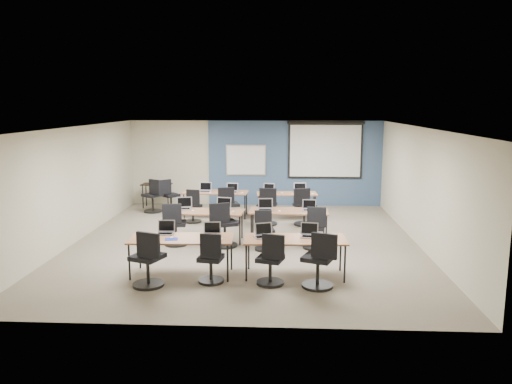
# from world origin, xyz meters

# --- Properties ---
(floor) EXTENTS (8.00, 9.00, 0.02)m
(floor) POSITION_xyz_m (0.00, 0.00, 0.00)
(floor) COLOR #6B6354
(floor) RESTS_ON ground
(ceiling) EXTENTS (8.00, 9.00, 0.02)m
(ceiling) POSITION_xyz_m (0.00, 0.00, 2.70)
(ceiling) COLOR white
(ceiling) RESTS_ON ground
(wall_back) EXTENTS (8.00, 0.04, 2.70)m
(wall_back) POSITION_xyz_m (0.00, 4.50, 1.35)
(wall_back) COLOR beige
(wall_back) RESTS_ON ground
(wall_front) EXTENTS (8.00, 0.04, 2.70)m
(wall_front) POSITION_xyz_m (0.00, -4.50, 1.35)
(wall_front) COLOR beige
(wall_front) RESTS_ON ground
(wall_left) EXTENTS (0.04, 9.00, 2.70)m
(wall_left) POSITION_xyz_m (-4.00, 0.00, 1.35)
(wall_left) COLOR beige
(wall_left) RESTS_ON ground
(wall_right) EXTENTS (0.04, 9.00, 2.70)m
(wall_right) POSITION_xyz_m (4.00, 0.00, 1.35)
(wall_right) COLOR beige
(wall_right) RESTS_ON ground
(blue_accent_panel) EXTENTS (5.50, 0.04, 2.70)m
(blue_accent_panel) POSITION_xyz_m (1.25, 4.47, 1.35)
(blue_accent_panel) COLOR #3D5977
(blue_accent_panel) RESTS_ON wall_back
(whiteboard) EXTENTS (1.28, 0.03, 0.98)m
(whiteboard) POSITION_xyz_m (-0.30, 4.43, 1.45)
(whiteboard) COLOR #B4B4B4
(whiteboard) RESTS_ON wall_back
(projector_screen) EXTENTS (2.40, 0.10, 1.82)m
(projector_screen) POSITION_xyz_m (2.20, 4.41, 1.89)
(projector_screen) COLOR black
(projector_screen) RESTS_ON wall_back
(training_table_front_left) EXTENTS (1.94, 0.81, 0.73)m
(training_table_front_left) POSITION_xyz_m (-1.04, -2.31, 0.69)
(training_table_front_left) COLOR #955D30
(training_table_front_left) RESTS_ON floor
(training_table_front_right) EXTENTS (1.91, 0.80, 0.73)m
(training_table_front_right) POSITION_xyz_m (1.10, -2.25, 0.69)
(training_table_front_right) COLOR brown
(training_table_front_right) RESTS_ON floor
(training_table_mid_left) EXTENTS (1.77, 0.74, 0.73)m
(training_table_mid_left) POSITION_xyz_m (-0.94, 0.08, 0.68)
(training_table_mid_left) COLOR brown
(training_table_mid_left) RESTS_ON floor
(training_table_mid_right) EXTENTS (1.86, 0.77, 0.73)m
(training_table_mid_right) POSITION_xyz_m (1.01, 0.25, 0.69)
(training_table_mid_right) COLOR olive
(training_table_mid_right) RESTS_ON floor
(training_table_back_left) EXTENTS (1.85, 0.77, 0.73)m
(training_table_back_left) POSITION_xyz_m (-1.06, 2.71, 0.69)
(training_table_back_left) COLOR #A16F31
(training_table_back_left) RESTS_ON floor
(training_table_back_right) EXTENTS (1.69, 0.71, 0.73)m
(training_table_back_right) POSITION_xyz_m (0.99, 2.57, 0.68)
(training_table_back_right) COLOR brown
(training_table_back_right) RESTS_ON floor
(laptop_0) EXTENTS (0.33, 0.28, 0.25)m
(laptop_0) POSITION_xyz_m (-1.41, -2.02, 0.79)
(laptop_0) COLOR #BEBEBE
(laptop_0) RESTS_ON training_table_front_left
(mouse_0) EXTENTS (0.09, 0.11, 0.03)m
(mouse_0) POSITION_xyz_m (-1.22, -2.34, 0.74)
(mouse_0) COLOR white
(mouse_0) RESTS_ON training_table_front_left
(task_chair_0) EXTENTS (0.59, 0.56, 1.04)m
(task_chair_0) POSITION_xyz_m (-1.52, -2.97, 0.43)
(task_chair_0) COLOR black
(task_chair_0) RESTS_ON floor
(laptop_1) EXTENTS (0.33, 0.28, 0.25)m
(laptop_1) POSITION_xyz_m (-0.49, -2.11, 0.79)
(laptop_1) COLOR silver
(laptop_1) RESTS_ON training_table_front_left
(mouse_1) EXTENTS (0.07, 0.10, 0.03)m
(mouse_1) POSITION_xyz_m (-0.29, -2.38, 0.74)
(mouse_1) COLOR white
(mouse_1) RESTS_ON training_table_front_left
(task_chair_1) EXTENTS (0.47, 0.47, 0.96)m
(task_chair_1) POSITION_xyz_m (-0.43, -2.72, 0.39)
(task_chair_1) COLOR black
(task_chair_1) RESTS_ON floor
(laptop_2) EXTENTS (0.34, 0.29, 0.25)m
(laptop_2) POSITION_xyz_m (0.50, -2.16, 0.79)
(laptop_2) COLOR #B4B4C1
(laptop_2) RESTS_ON training_table_front_right
(mouse_2) EXTENTS (0.08, 0.10, 0.03)m
(mouse_2) POSITION_xyz_m (0.74, -2.31, 0.74)
(mouse_2) COLOR white
(mouse_2) RESTS_ON training_table_front_right
(task_chair_2) EXTENTS (0.50, 0.50, 0.98)m
(task_chair_2) POSITION_xyz_m (0.66, -2.76, 0.40)
(task_chair_2) COLOR black
(task_chair_2) RESTS_ON floor
(laptop_3) EXTENTS (0.34, 0.29, 0.26)m
(laptop_3) POSITION_xyz_m (1.38, -2.09, 0.79)
(laptop_3) COLOR #BBBBC2
(laptop_3) RESTS_ON training_table_front_right
(mouse_3) EXTENTS (0.07, 0.10, 0.03)m
(mouse_3) POSITION_xyz_m (1.64, -2.34, 0.74)
(mouse_3) COLOR white
(mouse_3) RESTS_ON training_table_front_right
(task_chair_3) EXTENTS (0.59, 0.56, 1.04)m
(task_chair_3) POSITION_xyz_m (1.51, -2.86, 0.43)
(task_chair_3) COLOR black
(task_chair_3) RESTS_ON floor
(laptop_4) EXTENTS (0.36, 0.31, 0.27)m
(laptop_4) POSITION_xyz_m (-1.51, 0.31, 0.80)
(laptop_4) COLOR silver
(laptop_4) RESTS_ON training_table_mid_left
(mouse_4) EXTENTS (0.07, 0.11, 0.03)m
(mouse_4) POSITION_xyz_m (-1.24, 0.04, 0.74)
(mouse_4) COLOR white
(mouse_4) RESTS_ON training_table_mid_left
(task_chair_4) EXTENTS (0.53, 0.53, 1.01)m
(task_chair_4) POSITION_xyz_m (-1.60, -0.34, 0.42)
(task_chair_4) COLOR black
(task_chair_4) RESTS_ON floor
(laptop_5) EXTENTS (0.36, 0.31, 0.27)m
(laptop_5) POSITION_xyz_m (-0.55, 0.33, 0.80)
(laptop_5) COLOR #AFAFB4
(laptop_5) RESTS_ON training_table_mid_left
(mouse_5) EXTENTS (0.07, 0.10, 0.03)m
(mouse_5) POSITION_xyz_m (-0.29, 0.02, 0.74)
(mouse_5) COLOR white
(mouse_5) RESTS_ON training_table_mid_left
(task_chair_5) EXTENTS (0.61, 0.58, 1.05)m
(task_chair_5) POSITION_xyz_m (-0.47, -0.39, 0.44)
(task_chair_5) COLOR black
(task_chair_5) RESTS_ON floor
(laptop_6) EXTENTS (0.35, 0.30, 0.27)m
(laptop_6) POSITION_xyz_m (0.45, 0.28, 0.80)
(laptop_6) COLOR silver
(laptop_6) RESTS_ON training_table_mid_right
(mouse_6) EXTENTS (0.08, 0.11, 0.03)m
(mouse_6) POSITION_xyz_m (0.79, 0.12, 0.74)
(mouse_6) COLOR white
(mouse_6) RESTS_ON training_table_mid_right
(task_chair_6) EXTENTS (0.46, 0.46, 0.95)m
(task_chair_6) POSITION_xyz_m (0.47, -0.63, 0.39)
(task_chair_6) COLOR black
(task_chair_6) RESTS_ON floor
(laptop_7) EXTENTS (0.32, 0.28, 0.25)m
(laptop_7) POSITION_xyz_m (1.50, 0.29, 0.79)
(laptop_7) COLOR #A4A4B0
(laptop_7) RESTS_ON training_table_mid_right
(mouse_7) EXTENTS (0.08, 0.11, 0.03)m
(mouse_7) POSITION_xyz_m (1.73, 0.10, 0.74)
(mouse_7) COLOR white
(mouse_7) RESTS_ON training_table_mid_right
(task_chair_7) EXTENTS (0.51, 0.51, 0.99)m
(task_chair_7) POSITION_xyz_m (1.59, -0.45, 0.41)
(task_chair_7) COLOR black
(task_chair_7) RESTS_ON floor
(laptop_8) EXTENTS (0.34, 0.29, 0.26)m
(laptop_8) POSITION_xyz_m (-1.36, 2.71, 0.79)
(laptop_8) COLOR silver
(laptop_8) RESTS_ON training_table_back_left
(mouse_8) EXTENTS (0.08, 0.10, 0.03)m
(mouse_8) POSITION_xyz_m (-1.19, 2.51, 0.74)
(mouse_8) COLOR white
(mouse_8) RESTS_ON training_table_back_left
(task_chair_8) EXTENTS (0.46, 0.46, 0.95)m
(task_chair_8) POSITION_xyz_m (-1.58, 1.90, 0.39)
(task_chair_8) COLOR black
(task_chair_8) RESTS_ON floor
(laptop_9) EXTENTS (0.33, 0.28, 0.25)m
(laptop_9) POSITION_xyz_m (-0.57, 2.66, 0.79)
(laptop_9) COLOR #B5B5B5
(laptop_9) RESTS_ON training_table_back_left
(mouse_9) EXTENTS (0.09, 0.11, 0.04)m
(mouse_9) POSITION_xyz_m (-0.28, 2.52, 0.74)
(mouse_9) COLOR white
(mouse_9) RESTS_ON training_table_back_left
(task_chair_9) EXTENTS (0.56, 0.54, 1.02)m
(task_chair_9) POSITION_xyz_m (-0.59, 1.89, 0.42)
(task_chair_9) COLOR black
(task_chair_9) RESTS_ON floor
(laptop_10) EXTENTS (0.33, 0.28, 0.25)m
(laptop_10) POSITION_xyz_m (0.48, 2.69, 0.79)
(laptop_10) COLOR #A9AAB4
(laptop_10) RESTS_ON training_table_back_right
(mouse_10) EXTENTS (0.08, 0.11, 0.04)m
(mouse_10) POSITION_xyz_m (0.85, 2.52, 0.74)
(mouse_10) COLOR white
(mouse_10) RESTS_ON training_table_back_right
(task_chair_10) EXTENTS (0.56, 0.56, 1.04)m
(task_chair_10) POSITION_xyz_m (0.46, 1.74, 0.43)
(task_chair_10) COLOR black
(task_chair_10) RESTS_ON floor
(laptop_11) EXTENTS (0.36, 0.30, 0.27)m
(laptop_11) POSITION_xyz_m (1.37, 2.71, 0.80)
(laptop_11) COLOR #B4B4B9
(laptop_11) RESTS_ON training_table_back_right
(mouse_11) EXTENTS (0.07, 0.11, 0.03)m
(mouse_11) POSITION_xyz_m (1.71, 2.43, 0.74)
(mouse_11) COLOR white
(mouse_11) RESTS_ON training_table_back_right
(task_chair_11) EXTENTS (0.59, 0.56, 1.03)m
(task_chair_11) POSITION_xyz_m (1.44, 1.76, 0.43)
(task_chair_11) COLOR black
(task_chair_11) RESTS_ON floor
(blue_mousepad) EXTENTS (0.27, 0.23, 0.01)m
(blue_mousepad) POSITION_xyz_m (-1.21, -2.42, 0.73)
(blue_mousepad) COLOR #16299A
(blue_mousepad) RESTS_ON training_table_front_left
(snack_bowl) EXTENTS (0.37, 0.37, 0.07)m
(snack_bowl) POSITION_xyz_m (-0.47, -2.33, 0.77)
(snack_bowl) COLOR brown
(snack_bowl) RESTS_ON training_table_front_left
(snack_plate) EXTENTS (0.18, 0.18, 0.01)m
(snack_plate) POSITION_xyz_m (0.57, -2.39, 0.74)
(snack_plate) COLOR white
(snack_plate) RESTS_ON training_table_front_right
(coffee_cup) EXTENTS (0.08, 0.08, 0.06)m
(coffee_cup) POSITION_xyz_m (0.53, -2.28, 0.77)
(coffee_cup) COLOR white
(coffee_cup) RESTS_ON snack_plate
(utility_table) EXTENTS (0.91, 0.51, 0.75)m
(utility_table) POSITION_xyz_m (-3.08, 3.91, 0.66)
(utility_table) COLOR black
(utility_table) RESTS_ON floor
(spare_chair_a) EXTENTS (0.57, 0.48, 0.97)m
(spare_chair_a) POSITION_xyz_m (-2.57, 3.47, 0.40)
(spare_chair_a) COLOR black
(spare_chair_a) RESTS_ON floor
(spare_chair_b) EXTENTS (0.61, 0.54, 1.02)m
(spare_chair_b) POSITION_xyz_m (-3.00, 3.16, 0.42)
(spare_chair_b) COLOR black
(spare_chair_b) RESTS_ON floor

